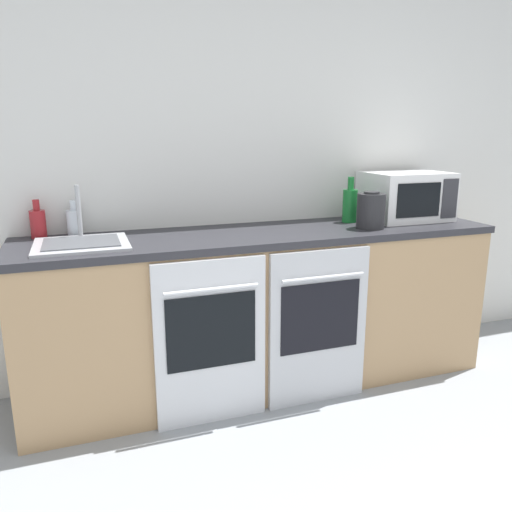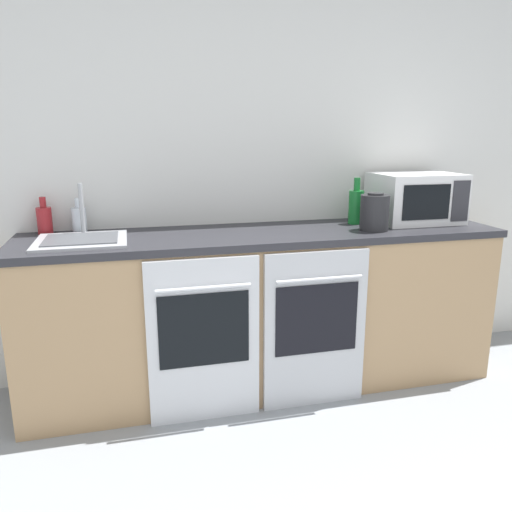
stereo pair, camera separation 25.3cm
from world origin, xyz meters
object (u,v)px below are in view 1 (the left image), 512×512
(microwave, at_px, (405,196))
(bottle_green, at_px, (350,205))
(kettle, at_px, (371,211))
(sink, at_px, (81,242))
(oven_right, at_px, (319,327))
(bottle_clear, at_px, (74,222))
(oven_left, at_px, (211,342))
(bottle_red, at_px, (38,223))

(microwave, xyz_separation_m, bottle_green, (-0.38, 0.03, -0.04))
(bottle_green, height_order, kettle, bottle_green)
(microwave, bearing_deg, sink, -176.99)
(oven_right, height_order, bottle_clear, bottle_clear)
(oven_left, height_order, sink, sink)
(oven_right, relative_size, kettle, 4.08)
(sink, bearing_deg, bottle_clear, 95.96)
(oven_right, height_order, bottle_red, bottle_red)
(oven_left, distance_m, oven_right, 0.60)
(bottle_red, xyz_separation_m, sink, (0.21, -0.26, -0.06))
(microwave, relative_size, bottle_red, 2.47)
(bottle_green, relative_size, bottle_red, 1.37)
(bottle_clear, distance_m, sink, 0.27)
(oven_right, distance_m, sink, 1.30)
(oven_left, xyz_separation_m, oven_right, (0.60, 0.00, 0.00))
(kettle, bearing_deg, oven_right, -154.37)
(bottle_green, height_order, sink, sink)
(oven_left, distance_m, bottle_clear, 0.98)
(microwave, distance_m, sink, 1.96)
(microwave, height_order, bottle_red, microwave)
(oven_left, xyz_separation_m, sink, (-0.57, 0.29, 0.49))
(bottle_red, bearing_deg, sink, -51.85)
(oven_right, relative_size, bottle_red, 4.28)
(microwave, height_order, sink, microwave)
(oven_left, distance_m, microwave, 1.57)
(oven_right, relative_size, microwave, 1.73)
(oven_left, xyz_separation_m, kettle, (1.01, 0.20, 0.58))
(oven_left, distance_m, bottle_red, 1.10)
(oven_right, distance_m, bottle_green, 0.83)
(microwave, bearing_deg, bottle_red, 175.76)
(oven_right, distance_m, microwave, 1.08)
(bottle_clear, height_order, bottle_red, bottle_red)
(oven_left, relative_size, sink, 1.95)
(bottle_clear, bearing_deg, bottle_red, 179.50)
(bottle_red, distance_m, sink, 0.34)
(microwave, bearing_deg, bottle_green, 175.19)
(bottle_red, bearing_deg, kettle, -11.09)
(oven_left, relative_size, bottle_green, 3.13)
(microwave, relative_size, sink, 1.13)
(bottle_clear, relative_size, sink, 0.43)
(microwave, distance_m, bottle_clear, 1.99)
(microwave, xyz_separation_m, sink, (-1.95, -0.10, -0.13))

